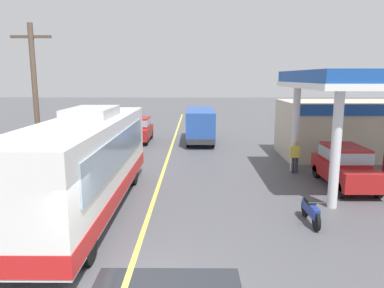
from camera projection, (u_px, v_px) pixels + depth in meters
ground at (173, 141)px, 27.84m from camera, size 120.00×120.00×0.00m
lane_divider_stripe at (169, 154)px, 22.93m from camera, size 0.16×50.00×0.01m
coach_bus_main at (86, 165)px, 13.05m from camera, size 2.60×11.04×3.69m
gas_station_roadside at (356, 118)px, 19.92m from camera, size 9.10×11.95×5.10m
car_at_pump at (345, 164)px, 16.07m from camera, size 1.70×4.20×1.82m
minibus_opposing_lane at (200, 123)px, 27.05m from camera, size 2.04×6.13×2.44m
motorcycle_parked_forecourt at (311, 210)px, 12.09m from camera, size 0.55×1.80×0.92m
pedestrian_near_pump at (295, 155)px, 18.32m from camera, size 0.55×0.22×1.66m
pedestrian_by_shop at (336, 155)px, 18.34m from camera, size 0.55×0.22×1.66m
car_trailing_behind_bus at (139, 128)px, 27.36m from camera, size 1.70×4.20×1.82m
utility_pole_roadside at (36, 100)px, 16.61m from camera, size 1.80×0.24×7.19m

